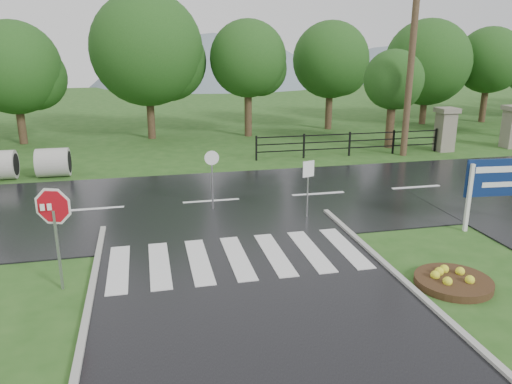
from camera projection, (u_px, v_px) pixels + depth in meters
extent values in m
plane|color=#27511B|center=(293.00, 381.00, 8.33)|extent=(120.00, 120.00, 0.00)
cube|color=black|center=(211.00, 202.00, 17.67)|extent=(90.00, 8.00, 0.04)
cube|color=silver|center=(119.00, 268.00, 12.35)|extent=(0.50, 2.80, 0.02)
cube|color=silver|center=(160.00, 265.00, 12.56)|extent=(0.50, 2.80, 0.02)
cube|color=silver|center=(199.00, 261.00, 12.77)|extent=(0.50, 2.80, 0.02)
cube|color=silver|center=(237.00, 257.00, 12.98)|extent=(0.50, 2.80, 0.02)
cube|color=silver|center=(275.00, 254.00, 13.20)|extent=(0.50, 2.80, 0.02)
cube|color=silver|center=(310.00, 251.00, 13.41)|extent=(0.50, 2.80, 0.02)
cube|color=silver|center=(345.00, 247.00, 13.62)|extent=(0.50, 2.80, 0.02)
cube|color=gray|center=(445.00, 132.00, 25.74)|extent=(0.80, 0.80, 2.00)
cube|color=#6B6659|center=(447.00, 110.00, 25.41)|extent=(1.00, 1.00, 0.24)
cube|color=gray|center=(512.00, 129.00, 26.58)|extent=(0.80, 0.80, 2.00)
cube|color=black|center=(349.00, 148.00, 24.80)|extent=(9.50, 0.05, 0.05)
cube|color=black|center=(350.00, 141.00, 24.70)|extent=(9.50, 0.05, 0.05)
cube|color=black|center=(350.00, 134.00, 24.60)|extent=(9.50, 0.05, 0.05)
cube|color=black|center=(256.00, 148.00, 23.74)|extent=(0.08, 0.08, 1.20)
cube|color=black|center=(435.00, 140.00, 25.75)|extent=(0.08, 0.08, 1.20)
sphere|color=slate|center=(217.00, 198.00, 75.71)|extent=(48.00, 48.00, 48.00)
sphere|color=slate|center=(388.00, 161.00, 80.38)|extent=(36.00, 36.00, 36.00)
cylinder|color=#9E9B93|center=(53.00, 163.00, 20.91)|extent=(1.30, 1.20, 1.20)
cube|color=#939399|center=(58.00, 251.00, 11.18)|extent=(0.06, 0.06, 1.90)
cylinder|color=white|center=(53.00, 206.00, 10.89)|extent=(1.08, 0.40, 1.14)
cylinder|color=#B70C1A|center=(53.00, 206.00, 10.88)|extent=(0.94, 0.36, 0.99)
cube|color=silver|center=(469.00, 198.00, 14.69)|extent=(0.11, 0.11, 2.06)
cube|color=#0C2052|center=(505.00, 177.00, 14.76)|extent=(2.47, 0.28, 1.14)
cube|color=white|center=(507.00, 169.00, 14.66)|extent=(1.95, 0.18, 0.19)
cube|color=white|center=(505.00, 184.00, 14.79)|extent=(1.44, 0.14, 0.15)
cylinder|color=#332111|center=(453.00, 282.00, 11.59)|extent=(1.76, 1.76, 0.18)
cube|color=#939399|center=(308.00, 192.00, 15.83)|extent=(0.04, 0.04, 1.77)
cube|color=white|center=(308.00, 169.00, 15.60)|extent=(0.41, 0.14, 0.51)
cylinder|color=#939399|center=(212.00, 183.00, 16.56)|extent=(0.06, 0.06, 1.91)
cylinder|color=white|center=(212.00, 158.00, 16.30)|extent=(0.48, 0.05, 0.48)
cylinder|color=#473523|center=(412.00, 55.00, 23.63)|extent=(0.32, 0.32, 9.68)
cylinder|color=#3D2B1C|center=(390.00, 120.00, 26.50)|extent=(0.39, 0.39, 2.99)
sphere|color=#194315|center=(394.00, 79.00, 25.90)|extent=(3.10, 3.10, 3.10)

